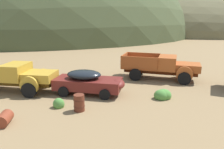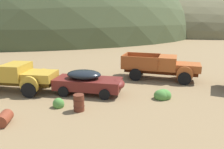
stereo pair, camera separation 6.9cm
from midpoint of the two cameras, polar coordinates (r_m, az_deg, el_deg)
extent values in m
ellipsoid|color=#424C2D|center=(74.80, -23.33, 9.84)|extent=(101.32, 76.09, 46.74)
ellipsoid|color=brown|center=(82.38, 17.00, 10.75)|extent=(88.25, 61.88, 27.73)
cube|color=#593D12|center=(16.60, -25.08, -1.58)|extent=(6.17, 1.11, 0.36)
cube|color=#B28928|center=(15.36, -18.17, -0.38)|extent=(1.98, 1.77, 0.55)
cube|color=#B7B2A8|center=(14.99, -15.05, -0.62)|extent=(0.11, 1.19, 0.44)
cylinder|color=#B28928|center=(14.71, -20.71, -2.71)|extent=(1.20, 0.21, 1.20)
cylinder|color=#B28928|center=(16.45, -17.32, -0.62)|extent=(1.20, 0.21, 1.20)
cube|color=#B28928|center=(16.12, -23.61, 0.72)|extent=(1.47, 2.02, 1.05)
cube|color=black|center=(15.74, -21.71, 1.39)|extent=(0.09, 1.68, 0.59)
cylinder|color=black|center=(14.74, -20.71, -3.81)|extent=(0.97, 0.30, 0.96)
cylinder|color=black|center=(16.57, -17.17, -1.50)|extent=(0.97, 0.30, 0.96)
cube|color=maroon|center=(14.54, -6.33, -2.34)|extent=(4.37, 1.93, 0.68)
ellipsoid|color=black|center=(14.45, -7.37, 0.00)|extent=(2.29, 1.65, 0.57)
ellipsoid|color=maroon|center=(14.07, 1.23, -2.55)|extent=(0.99, 1.47, 0.61)
cylinder|color=black|center=(13.48, -2.00, -5.18)|extent=(0.69, 0.22, 0.68)
cylinder|color=black|center=(15.14, -0.43, -2.89)|extent=(0.69, 0.22, 0.68)
cylinder|color=black|center=(14.31, -12.51, -4.33)|extent=(0.69, 0.22, 0.68)
cylinder|color=black|center=(15.89, -9.92, -2.27)|extent=(0.69, 0.22, 0.68)
cube|color=#51220D|center=(18.27, 12.15, 0.91)|extent=(5.81, 1.69, 0.36)
cube|color=#A34C1E|center=(18.14, 18.89, 1.82)|extent=(2.01, 1.96, 0.55)
cube|color=#B7B2A8|center=(18.20, 21.53, 1.53)|extent=(0.23, 1.21, 0.44)
cylinder|color=#A34C1E|center=(17.20, 18.08, -0.02)|extent=(1.21, 0.33, 1.20)
cylinder|color=#A34C1E|center=(19.22, 18.00, 1.50)|extent=(1.21, 0.33, 1.20)
cube|color=#A34C1E|center=(18.09, 13.99, 2.96)|extent=(1.57, 2.16, 1.05)
cube|color=black|center=(18.03, 15.92, 3.47)|extent=(0.26, 1.70, 0.59)
cube|color=#97471E|center=(18.40, 7.32, 1.99)|extent=(3.14, 2.44, 0.12)
cube|color=#97471E|center=(17.27, 6.79, 2.98)|extent=(2.89, 0.46, 0.95)
cube|color=#97471E|center=(19.31, 7.90, 4.20)|extent=(2.89, 0.46, 0.95)
cube|color=#97471E|center=(18.56, 3.14, 3.89)|extent=(0.36, 2.10, 0.95)
cylinder|color=black|center=(17.22, 18.01, -0.96)|extent=(0.99, 0.40, 0.96)
cylinder|color=black|center=(19.34, 17.93, 0.73)|extent=(0.99, 0.40, 0.96)
cylinder|color=black|center=(17.49, 5.89, -0.05)|extent=(0.99, 0.40, 0.96)
cylinder|color=black|center=(19.59, 7.13, 1.52)|extent=(0.99, 0.40, 0.96)
cylinder|color=#5B2819|center=(12.06, -8.62, -7.22)|extent=(0.58, 0.58, 0.91)
torus|color=#401C11|center=(11.99, -8.66, -6.41)|extent=(0.62, 0.62, 0.03)
torus|color=#401C11|center=(12.13, -8.59, -8.02)|extent=(0.62, 0.62, 0.03)
cylinder|color=brown|center=(11.72, -26.17, -10.19)|extent=(0.79, 1.02, 0.59)
ellipsoid|color=#4C8438|center=(12.79, -13.71, -7.58)|extent=(0.56, 0.51, 0.60)
ellipsoid|color=#4C8438|center=(12.82, -13.72, -7.40)|extent=(0.64, 0.58, 0.69)
ellipsoid|color=#4C8438|center=(14.00, 12.41, -5.34)|extent=(0.89, 0.80, 0.75)
ellipsoid|color=#4C8438|center=(14.14, 13.03, -5.17)|extent=(0.94, 0.85, 0.75)
ellipsoid|color=#4C8438|center=(14.13, 13.60, -5.43)|extent=(0.65, 0.58, 0.57)
camera|label=1|loc=(0.03, -90.13, -0.03)|focal=35.48mm
camera|label=2|loc=(0.03, 89.87, 0.03)|focal=35.48mm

